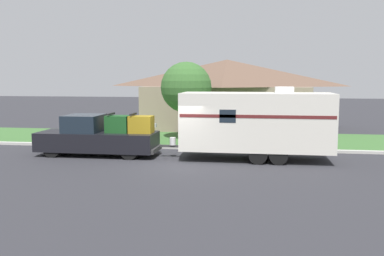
% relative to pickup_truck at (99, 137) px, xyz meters
% --- Properties ---
extents(ground_plane, '(120.00, 120.00, 0.00)m').
position_rel_pickup_truck_xyz_m(ground_plane, '(3.95, -1.35, -0.90)').
color(ground_plane, '#2D2D33').
extents(curb_strip, '(80.00, 0.30, 0.14)m').
position_rel_pickup_truck_xyz_m(curb_strip, '(3.95, 2.40, -0.83)').
color(curb_strip, beige).
rests_on(curb_strip, ground_plane).
extents(lawn_strip, '(80.00, 7.00, 0.03)m').
position_rel_pickup_truck_xyz_m(lawn_strip, '(3.95, 6.05, -0.88)').
color(lawn_strip, '#3D6B33').
rests_on(lawn_strip, ground_plane).
extents(house_across_street, '(12.43, 7.18, 5.00)m').
position_rel_pickup_truck_xyz_m(house_across_street, '(5.28, 12.15, 1.69)').
color(house_across_street, gray).
rests_on(house_across_street, ground_plane).
extents(pickup_truck, '(5.78, 1.98, 2.05)m').
position_rel_pickup_truck_xyz_m(pickup_truck, '(0.00, 0.00, 0.00)').
color(pickup_truck, black).
rests_on(pickup_truck, ground_plane).
extents(travel_trailer, '(7.78, 2.37, 3.32)m').
position_rel_pickup_truck_xyz_m(travel_trailer, '(7.45, -0.00, 0.85)').
color(travel_trailer, black).
rests_on(travel_trailer, ground_plane).
extents(mailbox, '(0.48, 0.20, 1.24)m').
position_rel_pickup_truck_xyz_m(mailbox, '(1.83, 3.21, 0.06)').
color(mailbox, brown).
rests_on(mailbox, ground_plane).
extents(tree_in_yard, '(3.03, 3.03, 4.64)m').
position_rel_pickup_truck_xyz_m(tree_in_yard, '(3.30, 5.81, 2.22)').
color(tree_in_yard, brown).
rests_on(tree_in_yard, ground_plane).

